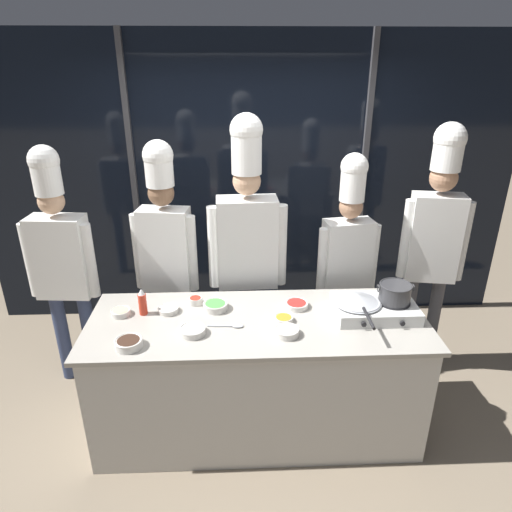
{
  "coord_description": "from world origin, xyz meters",
  "views": [
    {
      "loc": [
        -0.12,
        -2.56,
        2.47
      ],
      "look_at": [
        0.0,
        0.25,
        1.24
      ],
      "focal_mm": 32.0,
      "sensor_mm": 36.0,
      "label": 1
    }
  ],
  "objects_px": {
    "prep_bowl_carrots": "(284,319)",
    "chef_pastry": "(347,252)",
    "chef_sous": "(165,244)",
    "prep_bowl_onion": "(168,309)",
    "prep_bowl_soy_glaze": "(129,343)",
    "prep_bowl_shrimp": "(287,331)",
    "squeeze_bottle_chili": "(142,302)",
    "serving_spoon_slotted": "(233,326)",
    "portable_stove": "(375,308)",
    "prep_bowl_scallions": "(215,306)",
    "prep_bowl_noodles": "(193,330)",
    "chef_head": "(61,254)",
    "frying_pan": "(358,299)",
    "prep_bowl_bell_pepper": "(296,304)",
    "chef_line": "(247,238)",
    "chef_apprentice": "(435,230)",
    "stock_pot": "(395,292)",
    "prep_bowl_chili_flakes": "(195,300)",
    "prep_bowl_ginger": "(121,312)"
  },
  "relations": [
    {
      "from": "prep_bowl_onion",
      "to": "prep_bowl_noodles",
      "type": "height_order",
      "value": "prep_bowl_noodles"
    },
    {
      "from": "prep_bowl_carrots",
      "to": "prep_bowl_bell_pepper",
      "type": "xyz_separation_m",
      "value": [
        0.11,
        0.18,
        0.0
      ]
    },
    {
      "from": "chef_apprentice",
      "to": "chef_line",
      "type": "bearing_deg",
      "value": 11.08
    },
    {
      "from": "portable_stove",
      "to": "squeeze_bottle_chili",
      "type": "relative_size",
      "value": 2.82
    },
    {
      "from": "prep_bowl_carrots",
      "to": "chef_pastry",
      "type": "relative_size",
      "value": 0.07
    },
    {
      "from": "chef_head",
      "to": "frying_pan",
      "type": "bearing_deg",
      "value": 168.86
    },
    {
      "from": "portable_stove",
      "to": "chef_sous",
      "type": "distance_m",
      "value": 1.59
    },
    {
      "from": "prep_bowl_scallions",
      "to": "portable_stove",
      "type": "bearing_deg",
      "value": -6.05
    },
    {
      "from": "squeeze_bottle_chili",
      "to": "serving_spoon_slotted",
      "type": "height_order",
      "value": "squeeze_bottle_chili"
    },
    {
      "from": "prep_bowl_bell_pepper",
      "to": "prep_bowl_noodles",
      "type": "xyz_separation_m",
      "value": [
        -0.69,
        -0.3,
        0.0
      ]
    },
    {
      "from": "frying_pan",
      "to": "prep_bowl_ginger",
      "type": "bearing_deg",
      "value": 177.44
    },
    {
      "from": "prep_bowl_ginger",
      "to": "chef_line",
      "type": "height_order",
      "value": "chef_line"
    },
    {
      "from": "prep_bowl_carrots",
      "to": "chef_pastry",
      "type": "height_order",
      "value": "chef_pastry"
    },
    {
      "from": "stock_pot",
      "to": "squeeze_bottle_chili",
      "type": "height_order",
      "value": "stock_pot"
    },
    {
      "from": "chef_sous",
      "to": "chef_pastry",
      "type": "height_order",
      "value": "chef_sous"
    },
    {
      "from": "stock_pot",
      "to": "chef_pastry",
      "type": "distance_m",
      "value": 0.64
    },
    {
      "from": "prep_bowl_shrimp",
      "to": "chef_head",
      "type": "xyz_separation_m",
      "value": [
        -1.61,
        0.8,
        0.21
      ]
    },
    {
      "from": "chef_pastry",
      "to": "prep_bowl_chili_flakes",
      "type": "bearing_deg",
      "value": 11.63
    },
    {
      "from": "prep_bowl_ginger",
      "to": "chef_head",
      "type": "relative_size",
      "value": 0.07
    },
    {
      "from": "prep_bowl_bell_pepper",
      "to": "prep_bowl_soy_glaze",
      "type": "xyz_separation_m",
      "value": [
        -1.05,
        -0.43,
        0.01
      ]
    },
    {
      "from": "portable_stove",
      "to": "prep_bowl_onion",
      "type": "distance_m",
      "value": 1.38
    },
    {
      "from": "prep_bowl_carrots",
      "to": "chef_sous",
      "type": "relative_size",
      "value": 0.06
    },
    {
      "from": "prep_bowl_scallions",
      "to": "serving_spoon_slotted",
      "type": "height_order",
      "value": "prep_bowl_scallions"
    },
    {
      "from": "prep_bowl_onion",
      "to": "prep_bowl_scallions",
      "type": "bearing_deg",
      "value": 3.97
    },
    {
      "from": "prep_bowl_scallions",
      "to": "chef_sous",
      "type": "height_order",
      "value": "chef_sous"
    },
    {
      "from": "portable_stove",
      "to": "squeeze_bottle_chili",
      "type": "height_order",
      "value": "squeeze_bottle_chili"
    },
    {
      "from": "frying_pan",
      "to": "serving_spoon_slotted",
      "type": "distance_m",
      "value": 0.84
    },
    {
      "from": "prep_bowl_onion",
      "to": "prep_bowl_chili_flakes",
      "type": "distance_m",
      "value": 0.2
    },
    {
      "from": "chef_head",
      "to": "chef_apprentice",
      "type": "height_order",
      "value": "chef_apprentice"
    },
    {
      "from": "frying_pan",
      "to": "squeeze_bottle_chili",
      "type": "xyz_separation_m",
      "value": [
        -1.42,
        0.08,
        -0.03
      ]
    },
    {
      "from": "chef_head",
      "to": "portable_stove",
      "type": "bearing_deg",
      "value": 169.77
    },
    {
      "from": "frying_pan",
      "to": "chef_pastry",
      "type": "relative_size",
      "value": 0.3
    },
    {
      "from": "chef_sous",
      "to": "prep_bowl_carrots",
      "type": "bearing_deg",
      "value": 149.17
    },
    {
      "from": "prep_bowl_scallions",
      "to": "chef_apprentice",
      "type": "distance_m",
      "value": 1.77
    },
    {
      "from": "stock_pot",
      "to": "prep_bowl_noodles",
      "type": "relative_size",
      "value": 1.45
    },
    {
      "from": "chef_sous",
      "to": "chef_apprentice",
      "type": "height_order",
      "value": "chef_apprentice"
    },
    {
      "from": "prep_bowl_noodles",
      "to": "chef_apprentice",
      "type": "distance_m",
      "value": 1.99
    },
    {
      "from": "frying_pan",
      "to": "chef_apprentice",
      "type": "height_order",
      "value": "chef_apprentice"
    },
    {
      "from": "chef_sous",
      "to": "prep_bowl_onion",
      "type": "bearing_deg",
      "value": 105.89
    },
    {
      "from": "prep_bowl_scallions",
      "to": "chef_line",
      "type": "xyz_separation_m",
      "value": [
        0.23,
        0.46,
        0.31
      ]
    },
    {
      "from": "stock_pot",
      "to": "chef_head",
      "type": "distance_m",
      "value": 2.42
    },
    {
      "from": "prep_bowl_carrots",
      "to": "serving_spoon_slotted",
      "type": "xyz_separation_m",
      "value": [
        -0.33,
        -0.05,
        -0.01
      ]
    },
    {
      "from": "chef_sous",
      "to": "chef_line",
      "type": "relative_size",
      "value": 0.91
    },
    {
      "from": "chef_sous",
      "to": "chef_apprentice",
      "type": "xyz_separation_m",
      "value": [
        2.06,
        -0.01,
        0.08
      ]
    },
    {
      "from": "stock_pot",
      "to": "prep_bowl_onion",
      "type": "distance_m",
      "value": 1.51
    },
    {
      "from": "prep_bowl_chili_flakes",
      "to": "chef_apprentice",
      "type": "distance_m",
      "value": 1.89
    },
    {
      "from": "prep_bowl_soy_glaze",
      "to": "prep_bowl_shrimp",
      "type": "distance_m",
      "value": 0.95
    },
    {
      "from": "prep_bowl_bell_pepper",
      "to": "chef_head",
      "type": "distance_m",
      "value": 1.79
    },
    {
      "from": "frying_pan",
      "to": "prep_bowl_ginger",
      "type": "xyz_separation_m",
      "value": [
        -1.57,
        0.07,
        -0.1
      ]
    },
    {
      "from": "prep_bowl_soy_glaze",
      "to": "prep_bowl_chili_flakes",
      "type": "bearing_deg",
      "value": 54.92
    }
  ]
}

